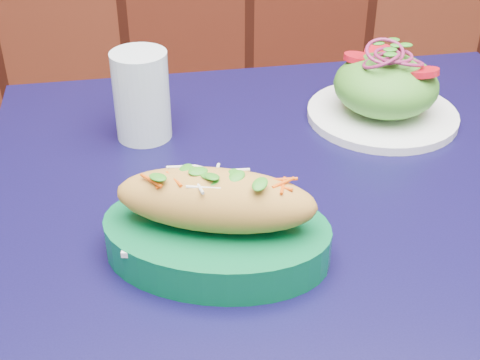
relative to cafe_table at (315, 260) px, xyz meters
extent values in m
cube|color=black|center=(0.00, 0.00, 0.07)|extent=(0.85, 0.85, 0.03)
cylinder|color=black|center=(-0.35, 0.31, -0.30)|extent=(0.04, 0.04, 0.72)
cylinder|color=black|center=(0.31, 0.35, -0.30)|extent=(0.04, 0.04, 0.72)
cube|color=white|center=(-0.13, -0.08, 0.12)|extent=(0.19, 0.13, 0.01)
ellipsoid|color=gold|center=(-0.13, -0.08, 0.16)|extent=(0.22, 0.12, 0.06)
cylinder|color=white|center=(0.13, 0.20, 0.09)|extent=(0.21, 0.21, 0.01)
ellipsoid|color=#4C992D|center=(0.13, 0.20, 0.14)|extent=(0.15, 0.15, 0.08)
cylinder|color=red|center=(0.17, 0.17, 0.18)|extent=(0.04, 0.04, 0.01)
cylinder|color=red|center=(0.10, 0.23, 0.18)|extent=(0.04, 0.04, 0.01)
cylinder|color=red|center=(0.13, 0.24, 0.18)|extent=(0.04, 0.04, 0.01)
torus|color=#8A1E50|center=(0.13, 0.20, 0.19)|extent=(0.05, 0.05, 0.00)
torus|color=#8A1E50|center=(0.13, 0.20, 0.19)|extent=(0.05, 0.05, 0.00)
torus|color=#8A1E50|center=(0.13, 0.20, 0.19)|extent=(0.05, 0.05, 0.00)
torus|color=#8A1E50|center=(0.13, 0.20, 0.20)|extent=(0.05, 0.05, 0.00)
cylinder|color=silver|center=(-0.21, 0.18, 0.15)|extent=(0.07, 0.07, 0.12)
camera|label=1|loc=(-0.17, -0.63, 0.53)|focal=50.00mm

